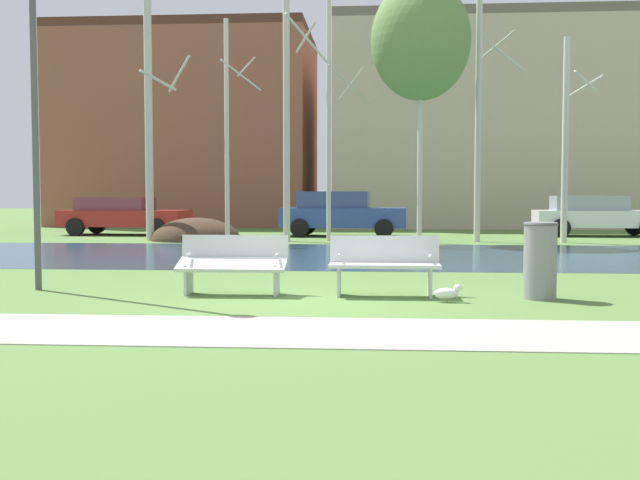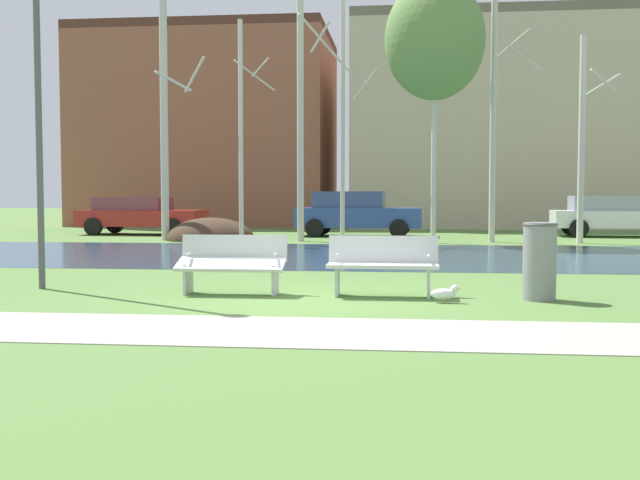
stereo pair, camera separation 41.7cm
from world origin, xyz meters
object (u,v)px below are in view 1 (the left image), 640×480
object	(u,v)px
parked_van_nearest_red	(123,215)
parked_hatch_third_white	(596,215)
trash_bin	(540,259)
parked_sedan_second_blue	(341,213)
seagull	(448,293)
streetlamp	(33,25)
bench_right	(384,264)
bench_left	(233,263)

from	to	relation	value
parked_van_nearest_red	parked_hatch_third_white	world-z (taller)	parked_hatch_third_white
trash_bin	parked_hatch_third_white	xyz separation A→B (m)	(5.46, 16.93, 0.20)
parked_sedan_second_blue	parked_hatch_third_white	size ratio (longest dim) A/B	1.00
seagull	streetlamp	distance (m)	7.38
bench_right	bench_left	bearing A→B (deg)	180.00
trash_bin	parked_van_nearest_red	distance (m)	20.17
streetlamp	parked_van_nearest_red	distance (m)	16.86
bench_left	parked_van_nearest_red	world-z (taller)	parked_van_nearest_red
parked_sedan_second_blue	parked_van_nearest_red	bearing A→B (deg)	177.57
bench_left	streetlamp	world-z (taller)	streetlamp
parked_sedan_second_blue	parked_hatch_third_white	world-z (taller)	parked_sedan_second_blue
trash_bin	seagull	world-z (taller)	trash_bin
parked_van_nearest_red	parked_sedan_second_blue	xyz separation A→B (m)	(8.02, -0.34, 0.08)
seagull	trash_bin	bearing A→B (deg)	17.63
bench_left	parked_hatch_third_white	bearing A→B (deg)	59.50
bench_left	parked_sedan_second_blue	distance (m)	16.01
seagull	parked_hatch_third_white	world-z (taller)	parked_hatch_third_white
trash_bin	seagull	xyz separation A→B (m)	(-1.32, -0.42, -0.43)
parked_van_nearest_red	bench_right	bearing A→B (deg)	-60.04
seagull	parked_van_nearest_red	distance (m)	19.81
streetlamp	parked_hatch_third_white	bearing A→B (deg)	51.76
parked_sedan_second_blue	bench_left	bearing A→B (deg)	-93.01
trash_bin	parked_sedan_second_blue	size ratio (longest dim) A/B	0.24
parked_hatch_third_white	seagull	bearing A→B (deg)	-111.34
bench_left	parked_van_nearest_red	size ratio (longest dim) A/B	0.35
trash_bin	seagull	distance (m)	1.45
bench_right	parked_sedan_second_blue	size ratio (longest dim) A/B	0.36
seagull	parked_hatch_third_white	distance (m)	18.63
streetlamp	parked_van_nearest_red	size ratio (longest dim) A/B	1.34
trash_bin	parked_van_nearest_red	world-z (taller)	parked_van_nearest_red
bench_left	parked_sedan_second_blue	xyz separation A→B (m)	(0.84, 15.99, 0.35)
bench_left	seagull	size ratio (longest dim) A/B	3.92
parked_van_nearest_red	seagull	bearing A→B (deg)	-58.74
bench_left	parked_sedan_second_blue	bearing A→B (deg)	86.99
trash_bin	streetlamp	xyz separation A→B (m)	(-7.51, 0.48, 3.48)
parked_hatch_third_white	streetlamp	bearing A→B (deg)	-128.24
bench_right	parked_sedan_second_blue	xyz separation A→B (m)	(-1.39, 15.99, 0.35)
seagull	streetlamp	world-z (taller)	streetlamp
bench_left	parked_sedan_second_blue	size ratio (longest dim) A/B	0.36
parked_van_nearest_red	parked_sedan_second_blue	size ratio (longest dim) A/B	1.03
bench_left	trash_bin	size ratio (longest dim) A/B	1.48
parked_sedan_second_blue	parked_hatch_third_white	xyz separation A→B (m)	(9.03, 0.76, -0.07)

